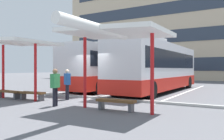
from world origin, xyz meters
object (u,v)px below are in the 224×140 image
object	(u,v)px
bench_2	(116,102)
waiting_passenger_1	(67,82)
coach_bus_1	(158,68)
waiting_passenger_0	(55,85)
coach_bus_0	(113,69)
waiting_shelter_0	(14,43)
bench_0	(8,92)
bench_1	(32,94)
waiting_shelter_1	(112,34)

from	to	relation	value
bench_2	waiting_passenger_1	distance (m)	4.24
coach_bus_1	waiting_passenger_0	bearing A→B (deg)	-100.65
waiting_passenger_1	coach_bus_0	bearing A→B (deg)	100.84
coach_bus_1	bench_2	world-z (taller)	coach_bus_1
coach_bus_1	waiting_passenger_0	distance (m)	9.00
waiting_passenger_1	coach_bus_1	bearing A→B (deg)	68.43
waiting_passenger_0	waiting_passenger_1	distance (m)	2.23
waiting_shelter_0	bench_0	world-z (taller)	waiting_shelter_0
bench_1	coach_bus_1	bearing A→B (deg)	62.52
bench_0	waiting_passenger_0	xyz separation A→B (m)	(4.29, -0.66, 0.62)
coach_bus_0	waiting_shelter_0	bearing A→B (deg)	-96.16
coach_bus_1	waiting_shelter_1	world-z (taller)	coach_bus_1
bench_1	waiting_passenger_1	world-z (taller)	waiting_passenger_1
bench_2	waiting_shelter_1	bearing A→B (deg)	-90.00
bench_0	waiting_shelter_1	distance (m)	7.64
coach_bus_1	waiting_shelter_0	size ratio (longest dim) A/B	2.40
waiting_shelter_0	coach_bus_1	bearing A→B (deg)	59.03
coach_bus_1	waiting_shelter_1	bearing A→B (deg)	-82.13
waiting_passenger_0	waiting_passenger_1	bearing A→B (deg)	118.08
waiting_shelter_0	bench_0	bearing A→B (deg)	163.63
bench_1	bench_2	distance (m)	5.36
bench_1	waiting_passenger_0	distance (m)	2.70
coach_bus_0	waiting_passenger_1	size ratio (longest dim) A/B	7.41
waiting_shelter_1	waiting_shelter_0	bearing A→B (deg)	177.73
bench_0	waiting_passenger_1	distance (m)	3.55
bench_2	waiting_passenger_1	world-z (taller)	waiting_passenger_1
coach_bus_0	waiting_shelter_1	distance (m)	10.59
waiting_shelter_1	bench_0	bearing A→B (deg)	175.90
bench_1	waiting_passenger_1	bearing A→B (deg)	38.17
waiting_passenger_0	bench_2	bearing A→B (deg)	8.48
coach_bus_0	waiting_passenger_0	bearing A→B (deg)	-75.19
bench_2	bench_1	bearing A→B (deg)	175.67
waiting_passenger_0	waiting_passenger_1	size ratio (longest dim) A/B	1.02
waiting_shelter_1	bench_2	bearing A→B (deg)	90.00
bench_1	bench_2	xyz separation A→B (m)	(5.35, -0.41, 0.00)
coach_bus_1	bench_0	distance (m)	10.19
bench_1	bench_2	world-z (taller)	same
coach_bus_0	bench_2	size ratio (longest dim) A/B	7.40
coach_bus_1	waiting_passenger_1	xyz separation A→B (m)	(-2.70, -6.84, -0.81)
bench_1	bench_2	bearing A→B (deg)	-4.33
waiting_shelter_1	waiting_passenger_0	size ratio (longest dim) A/B	2.83
waiting_shelter_1	bench_1	bearing A→B (deg)	172.73
waiting_passenger_0	bench_0	bearing A→B (deg)	171.25
coach_bus_1	waiting_shelter_0	world-z (taller)	coach_bus_1
waiting_shelter_0	waiting_passenger_1	world-z (taller)	waiting_shelter_0
bench_0	waiting_passenger_1	bearing A→B (deg)	21.91
waiting_shelter_1	bench_2	world-z (taller)	waiting_shelter_1
bench_0	bench_1	distance (m)	1.81
coach_bus_0	waiting_shelter_0	size ratio (longest dim) A/B	2.45
waiting_passenger_0	waiting_passenger_1	xyz separation A→B (m)	(-1.05, 1.97, -0.02)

